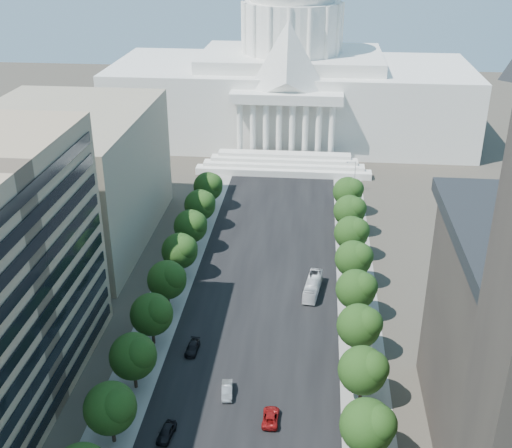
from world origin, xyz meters
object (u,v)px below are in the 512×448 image
(car_silver, at_px, (227,390))
(city_bus, at_px, (313,286))
(car_red, at_px, (271,417))
(car_dark_b, at_px, (192,348))
(car_dark_a, at_px, (166,432))

(car_silver, distance_m, city_bus, 35.00)
(car_red, bearing_deg, car_dark_b, -46.56)
(car_silver, relative_size, car_dark_b, 0.99)
(car_silver, bearing_deg, car_dark_b, 118.70)
(car_dark_a, xyz_separation_m, city_bus, (20.60, 42.52, 0.70))
(car_dark_b, bearing_deg, car_red, -43.60)
(car_silver, bearing_deg, car_dark_a, -133.83)
(car_silver, relative_size, city_bus, 0.45)
(car_dark_b, relative_size, city_bus, 0.45)
(car_red, bearing_deg, car_silver, -35.49)
(car_dark_a, height_order, car_red, car_dark_a)
(car_dark_b, bearing_deg, car_silver, -51.27)
(car_dark_a, xyz_separation_m, car_dark_b, (-0.05, 20.70, -0.10))
(car_dark_b, distance_m, city_bus, 30.05)
(car_dark_a, height_order, car_silver, car_dark_a)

